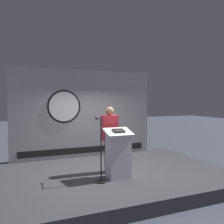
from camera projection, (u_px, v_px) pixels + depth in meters
The scene contains 6 objects.
ground_plane at pixel (104, 183), 6.04m from camera, with size 40.00×40.00×0.00m, color #383D47.
stage_platform at pixel (104, 178), 6.04m from camera, with size 6.40×4.00×0.30m, color #333338.
banner_display at pixel (84, 114), 7.66m from camera, with size 4.65×0.12×2.83m.
podium at pixel (118, 154), 5.59m from camera, with size 0.64×0.50×1.19m.
speaker_person at pixel (110, 139), 6.01m from camera, with size 0.40×0.26×1.69m.
microphone_stand at pixel (100, 159), 5.32m from camera, with size 0.24×0.49×1.48m.
Camera 1 is at (-2.03, -5.58, 2.17)m, focal length 37.45 mm.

